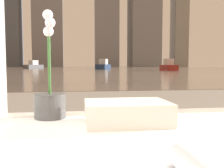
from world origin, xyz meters
The scene contains 7 objects.
potted_orchid centered at (-0.51, 0.89, 0.63)m, with size 0.12×0.12×0.43m.
towel_stack centered at (-0.23, 0.76, 0.58)m, with size 0.30×0.21×0.08m.
harbor_water centered at (0.00, 62.00, 0.01)m, with size 180.00×110.00×0.01m.
harbor_boat_0 centered at (12.40, 34.13, 0.60)m, with size 1.86×4.55×1.67m.
harbor_boat_4 centered at (-10.23, 57.28, 0.65)m, with size 3.98×5.03×1.83m.
harbor_boat_5 centered at (4.23, 45.77, 0.68)m, with size 3.35×5.36×1.90m.
skyline_tower_1 centered at (-29.25, 118.00, 21.04)m, with size 6.96×8.58×42.08m.
Camera 1 is at (-0.40, -0.11, 0.75)m, focal length 40.00 mm.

